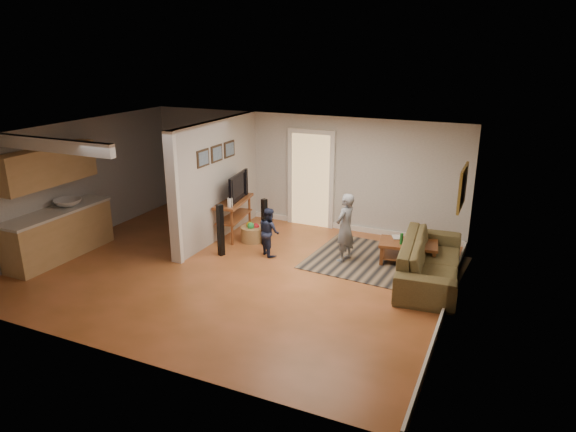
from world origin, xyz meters
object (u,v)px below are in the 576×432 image
object	(u,v)px
child	(344,260)
speaker_left	(221,230)
toy_basket	(252,233)
toddler	(269,254)
tv_console	(234,203)
sofa	(429,279)
speaker_right	(264,222)
coffee_table	(409,247)

from	to	relation	value
child	speaker_left	bearing A→B (deg)	-56.34
speaker_left	toy_basket	bearing A→B (deg)	95.95
toy_basket	toddler	xyz separation A→B (m)	(0.65, -0.51, -0.18)
tv_console	toddler	size ratio (longest dim) A/B	1.38
sofa	speaker_left	world-z (taller)	speaker_left
speaker_right	child	world-z (taller)	speaker_right
tv_console	child	distance (m)	2.72
speaker_left	toy_basket	size ratio (longest dim) A/B	2.15
toy_basket	speaker_right	bearing A→B (deg)	-12.05
toddler	speaker_left	bearing A→B (deg)	64.17
coffee_table	tv_console	distance (m)	3.77
speaker_left	toddler	size ratio (longest dim) A/B	1.09
speaker_left	speaker_right	bearing A→B (deg)	76.66
tv_console	toy_basket	world-z (taller)	tv_console
tv_console	toddler	world-z (taller)	tv_console
child	speaker_right	bearing A→B (deg)	-78.18
coffee_table	sofa	bearing A→B (deg)	-49.91
sofa	child	xyz separation A→B (m)	(-1.63, 0.19, 0.00)
coffee_table	toy_basket	xyz separation A→B (m)	(-3.24, -0.21, -0.15)
speaker_right	child	size ratio (longest dim) A/B	0.74
speaker_right	toddler	xyz separation A→B (m)	(0.32, -0.44, -0.49)
sofa	coffee_table	size ratio (longest dim) A/B	2.17
coffee_table	toddler	world-z (taller)	coffee_table
toddler	sofa	bearing A→B (deg)	-139.82
coffee_table	tv_console	world-z (taller)	tv_console
speaker_left	toddler	bearing A→B (deg)	44.34
speaker_left	toddler	distance (m)	1.08
tv_console	sofa	bearing A→B (deg)	-16.33
coffee_table	speaker_left	distance (m)	3.62
sofa	tv_console	size ratio (longest dim) A/B	1.88
toy_basket	speaker_left	bearing A→B (deg)	-101.86
child	toddler	world-z (taller)	child
speaker_left	speaker_right	xyz separation A→B (m)	(0.52, 0.86, -0.03)
child	sofa	bearing A→B (deg)	99.20
sofa	toddler	world-z (taller)	toddler
coffee_table	child	xyz separation A→B (m)	(-1.15, -0.39, -0.33)
tv_console	child	xyz separation A→B (m)	(2.60, -0.34, -0.72)
tv_console	speaker_left	xyz separation A→B (m)	(0.31, -1.09, -0.20)
toddler	speaker_right	bearing A→B (deg)	-16.18
child	toddler	xyz separation A→B (m)	(-1.44, -0.32, 0.00)
tv_console	coffee_table	bearing A→B (deg)	-8.46
tv_console	toy_basket	xyz separation A→B (m)	(0.51, -0.16, -0.55)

